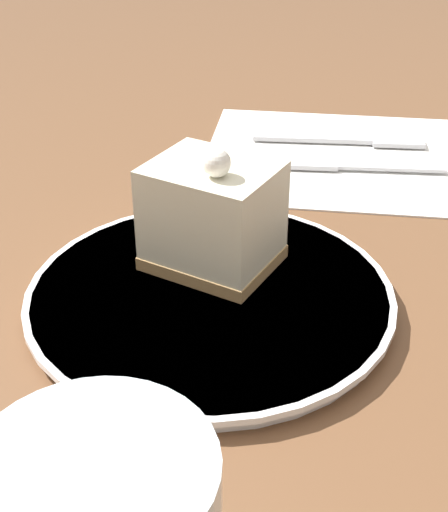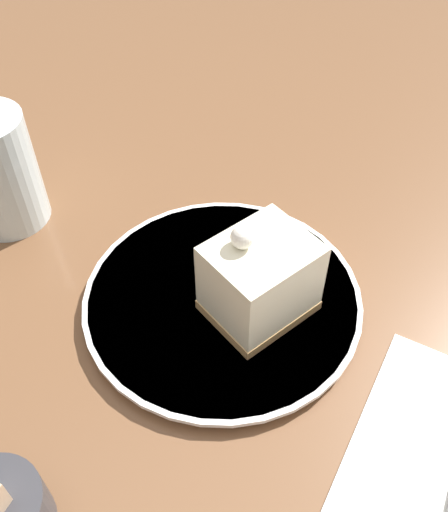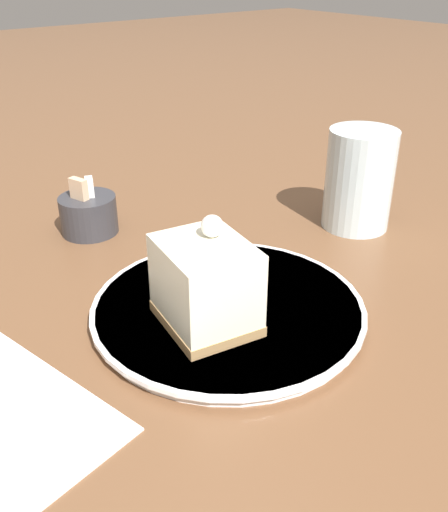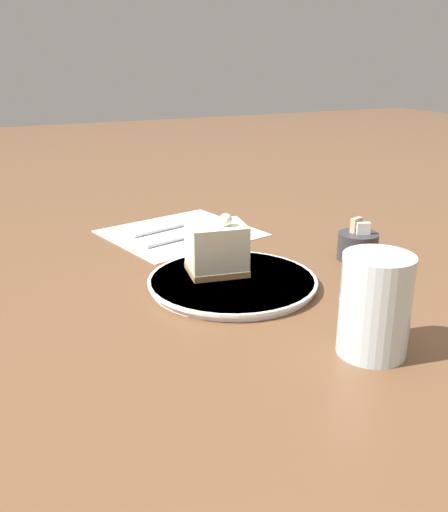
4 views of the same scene
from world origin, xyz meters
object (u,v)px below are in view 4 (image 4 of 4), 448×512
object	(u,v)px
knife	(182,237)
drinking_glass	(375,305)
cake_slice	(217,248)
fork	(178,225)
sugar_bowl	(358,245)
plate	(232,282)

from	to	relation	value
knife	drinking_glass	world-z (taller)	drinking_glass
knife	cake_slice	bearing A→B (deg)	-22.56
cake_slice	fork	distance (m)	0.26
sugar_bowl	plate	bearing A→B (deg)	-85.69
plate	drinking_glass	distance (m)	0.23
fork	knife	world-z (taller)	same
cake_slice	knife	distance (m)	0.19
sugar_bowl	drinking_glass	size ratio (longest dim) A/B	0.58
plate	sugar_bowl	xyz separation A→B (m)	(-0.02, 0.22, 0.01)
plate	cake_slice	size ratio (longest dim) A/B	2.61
drinking_glass	plate	bearing A→B (deg)	-166.65
cake_slice	drinking_glass	size ratio (longest dim) A/B	0.81
fork	sugar_bowl	size ratio (longest dim) A/B	2.48
cake_slice	drinking_glass	xyz separation A→B (m)	(0.25, 0.06, 0.01)
plate	drinking_glass	xyz separation A→B (m)	(0.22, 0.05, 0.05)
cake_slice	fork	bearing A→B (deg)	-179.51
plate	knife	world-z (taller)	plate
cake_slice	sugar_bowl	bearing A→B (deg)	96.33
cake_slice	sugar_bowl	distance (m)	0.23
cake_slice	sugar_bowl	world-z (taller)	cake_slice
sugar_bowl	drinking_glass	distance (m)	0.29
plate	sugar_bowl	world-z (taller)	sugar_bowl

